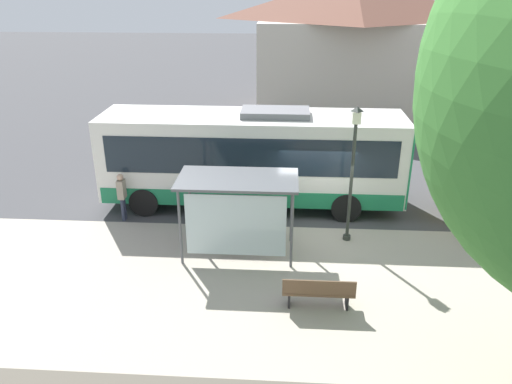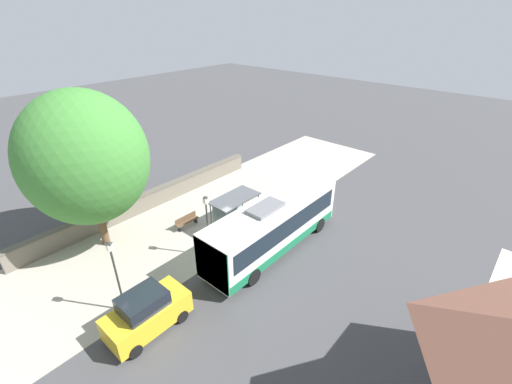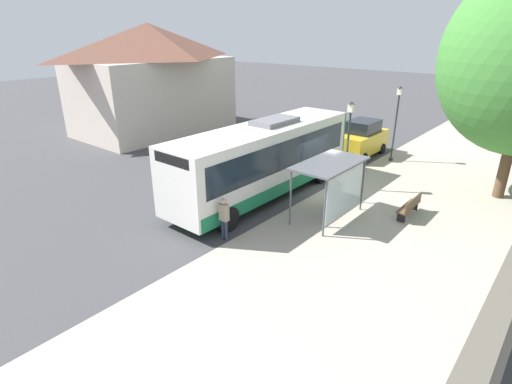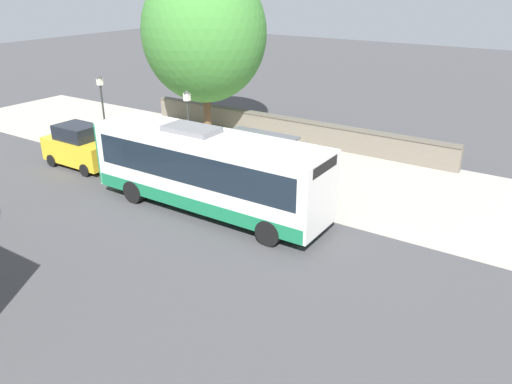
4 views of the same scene
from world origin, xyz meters
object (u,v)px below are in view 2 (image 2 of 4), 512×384
object	(u,v)px
street_lamp_near	(116,271)
street_lamp_far	(207,221)
parked_car_behind_bus	(147,312)
bus_shelter	(233,202)
bus	(273,225)
pedestrian	(292,202)
bench	(187,221)
shade_tree	(85,158)

from	to	relation	value
street_lamp_near	street_lamp_far	xyz separation A→B (m)	(-0.05, 5.88, -0.05)
street_lamp_far	parked_car_behind_bus	size ratio (longest dim) A/B	1.07
bus_shelter	parked_car_behind_bus	bearing A→B (deg)	-71.09
bus	pedestrian	distance (m)	4.64
bus_shelter	pedestrian	bearing A→B (deg)	63.03
bus	bus_shelter	xyz separation A→B (m)	(-3.66, 0.19, 0.20)
bench	shade_tree	size ratio (longest dim) A/B	0.18
shade_tree	parked_car_behind_bus	xyz separation A→B (m)	(7.97, -1.99, -5.03)
bus	pedestrian	xyz separation A→B (m)	(-1.58, 4.28, -0.84)
pedestrian	street_lamp_near	world-z (taller)	street_lamp_near
bench	bus	bearing A→B (deg)	18.51
street_lamp_near	street_lamp_far	world-z (taller)	street_lamp_near
bus_shelter	street_lamp_near	bearing A→B (deg)	-82.74
pedestrian	bench	bearing A→B (deg)	-125.69
street_lamp_near	bus	bearing A→B (deg)	74.56
parked_car_behind_bus	shade_tree	bearing A→B (deg)	165.98
bus	shade_tree	distance (m)	11.74
bus	parked_car_behind_bus	size ratio (longest dim) A/B	2.63
bus	street_lamp_near	distance (m)	9.38
bus_shelter	bench	world-z (taller)	bus_shelter
bus	parked_car_behind_bus	xyz separation A→B (m)	(-0.58, -8.81, -0.78)
bus_shelter	bench	xyz separation A→B (m)	(-2.46, -2.23, -1.54)
bus_shelter	pedestrian	size ratio (longest dim) A/B	2.05
parked_car_behind_bus	bus	bearing A→B (deg)	86.25
bus_shelter	parked_car_behind_bus	xyz separation A→B (m)	(3.08, -9.00, -0.98)
pedestrian	street_lamp_far	xyz separation A→B (m)	(-0.96, -7.41, 1.56)
bus_shelter	street_lamp_far	bearing A→B (deg)	-71.26
street_lamp_far	street_lamp_near	bearing A→B (deg)	-89.56
bus	parked_car_behind_bus	distance (m)	8.86
shade_tree	bench	bearing A→B (deg)	63.02
pedestrian	street_lamp_far	distance (m)	7.63
shade_tree	parked_car_behind_bus	bearing A→B (deg)	-14.02
bus_shelter	parked_car_behind_bus	world-z (taller)	bus_shelter
bench	parked_car_behind_bus	distance (m)	8.76
bus_shelter	bench	size ratio (longest dim) A/B	1.91
pedestrian	bench	world-z (taller)	pedestrian
street_lamp_near	pedestrian	bearing A→B (deg)	86.07
parked_car_behind_bus	bus_shelter	bearing A→B (deg)	108.91
street_lamp_far	shade_tree	distance (m)	7.90
street_lamp_near	street_lamp_far	distance (m)	5.88
bench	parked_car_behind_bus	xyz separation A→B (m)	(5.54, -6.76, 0.56)
bus	bench	world-z (taller)	bus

